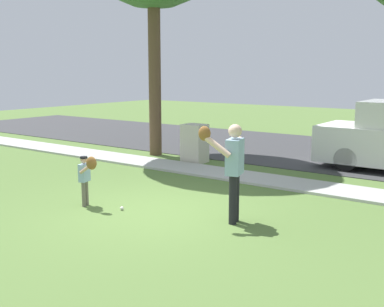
{
  "coord_description": "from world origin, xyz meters",
  "views": [
    {
      "loc": [
        5.8,
        -6.78,
        2.69
      ],
      "look_at": [
        0.11,
        1.1,
        1.0
      ],
      "focal_mm": 44.39,
      "sensor_mm": 36.0,
      "label": 1
    }
  ],
  "objects_px": {
    "person_adult": "(232,163)",
    "baseball": "(122,208)",
    "person_child": "(86,173)",
    "utility_cabinet": "(195,143)"
  },
  "relations": [
    {
      "from": "person_adult",
      "to": "person_child",
      "type": "distance_m",
      "value": 3.02
    },
    {
      "from": "baseball",
      "to": "utility_cabinet",
      "type": "relative_size",
      "value": 0.06
    },
    {
      "from": "utility_cabinet",
      "to": "person_child",
      "type": "bearing_deg",
      "value": -79.01
    },
    {
      "from": "person_adult",
      "to": "baseball",
      "type": "distance_m",
      "value": 2.46
    },
    {
      "from": "person_adult",
      "to": "person_child",
      "type": "xyz_separation_m",
      "value": [
        -2.87,
        -0.83,
        -0.4
      ]
    },
    {
      "from": "person_child",
      "to": "baseball",
      "type": "xyz_separation_m",
      "value": [
        0.73,
        0.23,
        -0.66
      ]
    },
    {
      "from": "person_adult",
      "to": "utility_cabinet",
      "type": "distance_m",
      "value": 5.78
    },
    {
      "from": "person_adult",
      "to": "baseball",
      "type": "bearing_deg",
      "value": -0.06
    },
    {
      "from": "person_child",
      "to": "utility_cabinet",
      "type": "bearing_deg",
      "value": 85.24
    },
    {
      "from": "person_child",
      "to": "person_adult",
      "type": "bearing_deg",
      "value": 0.41
    }
  ]
}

